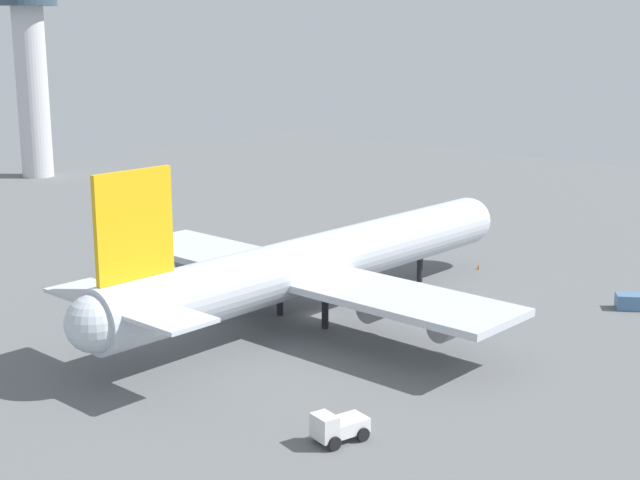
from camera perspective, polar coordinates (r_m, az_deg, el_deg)
The scene contains 6 objects.
ground_plane at distance 96.45m, azimuth -0.00°, elevation -4.70°, with size 241.14×241.14×0.00m, color slate.
cargo_airplane at distance 94.62m, azimuth -0.12°, elevation -1.42°, with size 60.28×47.83×18.03m.
catering_truck at distance 68.07m, azimuth 1.10°, elevation -11.53°, with size 4.48×3.16×2.35m.
cargo_container_fore at distance 103.73m, azimuth 18.73°, elevation -3.66°, with size 3.32×3.58×1.63m.
safety_cone_nose at distance 115.97m, azimuth 9.84°, elevation -1.65°, with size 0.44×0.44×0.63m, color orange.
control_tower at distance 191.79m, azimuth -17.57°, elevation 10.72°, with size 11.65×11.65×38.36m.
Camera 1 is at (-67.95, -61.71, 29.60)m, focal length 51.46 mm.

